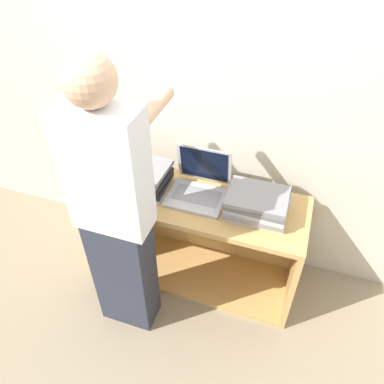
{
  "coord_description": "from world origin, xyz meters",
  "views": [
    {
      "loc": [
        0.54,
        -1.4,
        2.29
      ],
      "look_at": [
        0.0,
        0.18,
        0.85
      ],
      "focal_mm": 35.0,
      "sensor_mm": 36.0,
      "label": 1
    }
  ],
  "objects_px": {
    "laptop_open": "(199,187)",
    "laptop_stack_right": "(257,204)",
    "person": "(115,216)",
    "laptop_stack_left": "(140,176)"
  },
  "relations": [
    {
      "from": "laptop_stack_left",
      "to": "laptop_stack_right",
      "type": "height_order",
      "value": "laptop_stack_left"
    },
    {
      "from": "laptop_open",
      "to": "laptop_stack_right",
      "type": "xyz_separation_m",
      "value": [
        0.38,
        -0.05,
        0.01
      ]
    },
    {
      "from": "laptop_open",
      "to": "laptop_stack_left",
      "type": "relative_size",
      "value": 0.92
    },
    {
      "from": "laptop_open",
      "to": "laptop_stack_left",
      "type": "distance_m",
      "value": 0.38
    },
    {
      "from": "person",
      "to": "laptop_stack_left",
      "type": "bearing_deg",
      "value": 99.64
    },
    {
      "from": "laptop_open",
      "to": "person",
      "type": "xyz_separation_m",
      "value": [
        -0.3,
        -0.5,
        0.12
      ]
    },
    {
      "from": "laptop_open",
      "to": "laptop_stack_left",
      "type": "bearing_deg",
      "value": -172.17
    },
    {
      "from": "laptop_stack_left",
      "to": "laptop_stack_right",
      "type": "bearing_deg",
      "value": -0.01
    },
    {
      "from": "laptop_open",
      "to": "laptop_stack_right",
      "type": "relative_size",
      "value": 0.95
    },
    {
      "from": "laptop_stack_right",
      "to": "person",
      "type": "distance_m",
      "value": 0.82
    }
  ]
}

